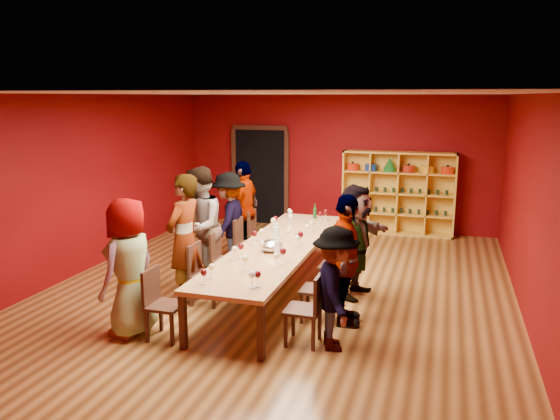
% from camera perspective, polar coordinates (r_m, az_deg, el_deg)
% --- Properties ---
extents(room_shell, '(7.10, 9.10, 3.04)m').
position_cam_1_polar(room_shell, '(8.11, -0.29, 1.42)').
color(room_shell, brown).
rests_on(room_shell, ground).
extents(tasting_table, '(1.10, 4.50, 0.75)m').
position_cam_1_polar(tasting_table, '(8.29, -0.28, -4.03)').
color(tasting_table, '#A37244').
rests_on(tasting_table, ground).
extents(doorway, '(1.40, 0.17, 2.30)m').
position_cam_1_polar(doorway, '(12.89, -2.00, 3.60)').
color(doorway, black).
rests_on(doorway, ground).
extents(shelving_unit, '(2.40, 0.40, 1.80)m').
position_cam_1_polar(shelving_unit, '(12.13, 12.24, 2.15)').
color(shelving_unit, gold).
rests_on(shelving_unit, ground).
extents(chair_person_left_0, '(0.42, 0.42, 0.89)m').
position_cam_1_polar(chair_person_left_0, '(6.99, -12.48, -9.15)').
color(chair_person_left_0, black).
rests_on(chair_person_left_0, ground).
extents(person_left_0, '(0.58, 0.91, 1.75)m').
position_cam_1_polar(person_left_0, '(7.07, -15.50, -5.80)').
color(person_left_0, '#47484C').
rests_on(person_left_0, ground).
extents(chair_person_left_1, '(0.42, 0.42, 0.89)m').
position_cam_1_polar(chair_person_left_1, '(8.00, -8.19, -6.28)').
color(chair_person_left_1, black).
rests_on(chair_person_left_1, ground).
extents(person_left_1, '(0.58, 0.74, 1.89)m').
position_cam_1_polar(person_left_1, '(7.99, -9.98, -3.00)').
color(person_left_1, pink).
rests_on(person_left_1, ground).
extents(chair_person_left_2, '(0.42, 0.42, 0.89)m').
position_cam_1_polar(chair_person_left_2, '(8.65, -6.08, -4.83)').
color(chair_person_left_2, black).
rests_on(chair_person_left_2, ground).
extents(person_left_2, '(0.72, 1.02, 1.90)m').
position_cam_1_polar(person_left_2, '(8.68, -8.42, -1.74)').
color(person_left_2, '#4A4A4F').
rests_on(person_left_2, ground).
extents(chair_person_left_3, '(0.42, 0.42, 0.89)m').
position_cam_1_polar(chair_person_left_3, '(9.52, -3.76, -3.24)').
color(chair_person_left_3, black).
rests_on(chair_person_left_3, ground).
extents(person_left_3, '(0.52, 1.12, 1.69)m').
position_cam_1_polar(person_left_3, '(9.54, -5.38, -1.08)').
color(person_left_3, '#151A3A').
rests_on(person_left_3, ground).
extents(chair_person_left_4, '(0.42, 0.42, 0.89)m').
position_cam_1_polar(chair_person_left_4, '(10.15, -2.37, -2.27)').
color(chair_person_left_4, black).
rests_on(chair_person_left_4, ground).
extents(person_left_4, '(0.53, 1.08, 1.81)m').
position_cam_1_polar(person_left_4, '(10.14, -3.76, 0.07)').
color(person_left_4, '#BF8086').
rests_on(person_left_4, ground).
extents(chair_person_right_0, '(0.42, 0.42, 0.89)m').
position_cam_1_polar(chair_person_right_0, '(6.67, 3.11, -9.93)').
color(chair_person_right_0, black).
rests_on(chair_person_right_0, ground).
extents(person_right_0, '(0.69, 1.04, 1.49)m').
position_cam_1_polar(person_right_0, '(6.52, 5.82, -8.15)').
color(person_right_0, pink).
rests_on(person_right_0, ground).
extents(chair_person_right_1, '(0.42, 0.42, 0.89)m').
position_cam_1_polar(chair_person_right_1, '(7.34, 4.53, -7.88)').
color(chair_person_right_1, black).
rests_on(chair_person_right_1, ground).
extents(person_right_1, '(0.61, 1.08, 1.74)m').
position_cam_1_polar(person_right_1, '(7.16, 6.87, -5.25)').
color(person_right_1, '#131735').
rests_on(person_right_1, ground).
extents(chair_person_right_2, '(0.42, 0.42, 0.89)m').
position_cam_1_polar(chair_person_right_2, '(8.34, 6.18, -5.46)').
color(chair_person_right_2, black).
rests_on(chair_person_right_2, ground).
extents(person_right_2, '(0.81, 1.65, 1.71)m').
position_cam_1_polar(person_right_2, '(8.20, 7.90, -3.21)').
color(person_right_2, '#151B3B').
rests_on(person_right_2, ground).
extents(wine_glass_0, '(0.07, 0.07, 0.18)m').
position_cam_1_polar(wine_glass_0, '(8.15, 1.83, -3.00)').
color(wine_glass_0, white).
rests_on(wine_glass_0, tasting_table).
extents(wine_glass_1, '(0.08, 0.08, 0.19)m').
position_cam_1_polar(wine_glass_1, '(7.23, -0.42, -4.88)').
color(wine_glass_1, white).
rests_on(wine_glass_1, tasting_table).
extents(wine_glass_2, '(0.08, 0.08, 0.21)m').
position_cam_1_polar(wine_glass_2, '(7.38, 0.31, -4.41)').
color(wine_glass_2, white).
rests_on(wine_glass_2, tasting_table).
extents(wine_glass_3, '(0.08, 0.08, 0.21)m').
position_cam_1_polar(wine_glass_3, '(7.63, -4.11, -3.89)').
color(wine_glass_3, white).
rests_on(wine_glass_3, tasting_table).
extents(wine_glass_4, '(0.08, 0.08, 0.19)m').
position_cam_1_polar(wine_glass_4, '(6.82, -7.16, -6.01)').
color(wine_glass_4, white).
rests_on(wine_glass_4, tasting_table).
extents(wine_glass_5, '(0.08, 0.08, 0.20)m').
position_cam_1_polar(wine_glass_5, '(9.77, 4.23, -0.47)').
color(wine_glass_5, white).
rests_on(wine_glass_5, tasting_table).
extents(wine_glass_6, '(0.08, 0.08, 0.21)m').
position_cam_1_polar(wine_glass_6, '(7.09, -3.62, -5.13)').
color(wine_glass_6, white).
rests_on(wine_glass_6, tasting_table).
extents(wine_glass_7, '(0.09, 0.09, 0.22)m').
position_cam_1_polar(wine_glass_7, '(9.85, 4.79, -0.26)').
color(wine_glass_7, white).
rests_on(wine_glass_7, tasting_table).
extents(wine_glass_8, '(0.07, 0.07, 0.18)m').
position_cam_1_polar(wine_glass_8, '(10.07, 0.99, -0.12)').
color(wine_glass_8, white).
rests_on(wine_glass_8, tasting_table).
extents(wine_glass_9, '(0.07, 0.07, 0.18)m').
position_cam_1_polar(wine_glass_9, '(8.84, 2.87, -1.84)').
color(wine_glass_9, white).
rests_on(wine_glass_9, tasting_table).
extents(wine_glass_10, '(0.09, 0.09, 0.22)m').
position_cam_1_polar(wine_glass_10, '(6.44, -2.94, -6.81)').
color(wine_glass_10, white).
rests_on(wine_glass_10, tasting_table).
extents(wine_glass_11, '(0.09, 0.09, 0.22)m').
position_cam_1_polar(wine_glass_11, '(9.12, -0.70, -1.19)').
color(wine_glass_11, white).
rests_on(wine_glass_11, tasting_table).
extents(wine_glass_12, '(0.08, 0.08, 0.20)m').
position_cam_1_polar(wine_glass_12, '(8.34, -2.68, -2.56)').
color(wine_glass_12, white).
rests_on(wine_glass_12, tasting_table).
extents(wine_glass_13, '(0.08, 0.08, 0.19)m').
position_cam_1_polar(wine_glass_13, '(9.06, 3.32, -1.44)').
color(wine_glass_13, white).
rests_on(wine_glass_13, tasting_table).
extents(wine_glass_14, '(0.08, 0.08, 0.21)m').
position_cam_1_polar(wine_glass_14, '(9.48, 1.11, -0.76)').
color(wine_glass_14, white).
rests_on(wine_glass_14, tasting_table).
extents(wine_glass_15, '(0.08, 0.08, 0.20)m').
position_cam_1_polar(wine_glass_15, '(7.53, -4.77, -4.18)').
color(wine_glass_15, white).
rests_on(wine_glass_15, tasting_table).
extents(wine_glass_16, '(0.09, 0.09, 0.22)m').
position_cam_1_polar(wine_glass_16, '(8.24, 2.15, -2.64)').
color(wine_glass_16, white).
rests_on(wine_glass_16, tasting_table).
extents(wine_glass_17, '(0.08, 0.08, 0.19)m').
position_cam_1_polar(wine_glass_17, '(8.50, -1.94, -2.32)').
color(wine_glass_17, white).
rests_on(wine_glass_17, tasting_table).
extents(wine_glass_18, '(0.07, 0.07, 0.19)m').
position_cam_1_polar(wine_glass_18, '(8.54, 0.90, -2.28)').
color(wine_glass_18, white).
rests_on(wine_glass_18, tasting_table).
extents(wine_glass_19, '(0.08, 0.08, 0.21)m').
position_cam_1_polar(wine_glass_19, '(9.33, -0.49, -0.96)').
color(wine_glass_19, white).
rests_on(wine_glass_19, tasting_table).
extents(wine_glass_20, '(0.08, 0.08, 0.19)m').
position_cam_1_polar(wine_glass_20, '(6.62, -7.97, -6.58)').
color(wine_glass_20, white).
rests_on(wine_glass_20, tasting_table).
extents(wine_glass_21, '(0.08, 0.08, 0.20)m').
position_cam_1_polar(wine_glass_21, '(7.77, -1.90, -3.66)').
color(wine_glass_21, white).
rests_on(wine_glass_21, tasting_table).
extents(wine_glass_22, '(0.08, 0.08, 0.20)m').
position_cam_1_polar(wine_glass_22, '(6.49, -2.35, -6.81)').
color(wine_glass_22, white).
rests_on(wine_glass_22, tasting_table).
extents(wine_glass_23, '(0.08, 0.08, 0.20)m').
position_cam_1_polar(wine_glass_23, '(9.89, 1.07, -0.25)').
color(wine_glass_23, white).
rests_on(wine_glass_23, tasting_table).
extents(spittoon_bowl, '(0.34, 0.34, 0.19)m').
position_cam_1_polar(spittoon_bowl, '(7.95, -0.92, -3.78)').
color(spittoon_bowl, silver).
rests_on(spittoon_bowl, tasting_table).
extents(carafe_a, '(0.14, 0.14, 0.28)m').
position_cam_1_polar(carafe_a, '(8.46, -0.41, -2.47)').
color(carafe_a, white).
rests_on(carafe_a, tasting_table).
extents(carafe_b, '(0.10, 0.10, 0.25)m').
position_cam_1_polar(carafe_b, '(7.72, -0.25, -3.95)').
color(carafe_b, white).
rests_on(carafe_b, tasting_table).
extents(wine_bottle, '(0.08, 0.08, 0.27)m').
position_cam_1_polar(wine_bottle, '(10.08, 3.67, -0.29)').
color(wine_bottle, '#133416').
rests_on(wine_bottle, tasting_table).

